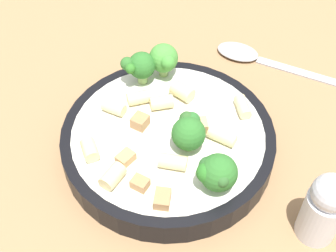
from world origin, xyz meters
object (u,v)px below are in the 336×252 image
at_px(broccoli_floret_1, 216,172).
at_px(broccoli_floret_2, 136,67).
at_px(broccoli_floret_0, 189,131).
at_px(pasta_bowl, 168,139).
at_px(chicken_chunk_3, 140,183).
at_px(chicken_chunk_1, 126,158).
at_px(rigatoni_5, 91,153).
at_px(rigatoni_2, 173,162).
at_px(rigatoni_4, 245,110).
at_px(rigatoni_6, 182,91).
at_px(rigatoni_0, 114,108).
at_px(chicken_chunk_4, 198,126).
at_px(spoon, 254,57).
at_px(rigatoni_8, 162,102).
at_px(rigatoni_7, 139,98).
at_px(broccoli_floret_3, 164,59).
at_px(rigatoni_1, 113,176).
at_px(chicken_chunk_2, 162,199).
at_px(rigatoni_3, 222,136).
at_px(chicken_chunk_0, 140,121).
at_px(pepper_shaker, 324,208).

xyz_separation_m(broccoli_floret_1, broccoli_floret_2, (0.17, 0.02, 0.00)).
bearing_deg(broccoli_floret_0, pasta_bowl, 29.17).
distance_m(broccoli_floret_1, chicken_chunk_3, 0.07).
height_order(broccoli_floret_2, chicken_chunk_1, broccoli_floret_2).
bearing_deg(rigatoni_5, rigatoni_2, -118.40).
bearing_deg(pasta_bowl, rigatoni_4, -92.93).
height_order(rigatoni_6, chicken_chunk_1, rigatoni_6).
height_order(rigatoni_0, chicken_chunk_4, rigatoni_0).
bearing_deg(chicken_chunk_1, broccoli_floret_0, -92.81).
bearing_deg(spoon, rigatoni_8, 113.22).
distance_m(pasta_bowl, rigatoni_7, 0.06).
xyz_separation_m(rigatoni_4, rigatoni_7, (0.06, 0.10, 0.00)).
bearing_deg(broccoli_floret_3, chicken_chunk_1, 142.56).
distance_m(rigatoni_4, chicken_chunk_3, 0.15).
height_order(broccoli_floret_2, rigatoni_5, broccoli_floret_2).
xyz_separation_m(rigatoni_0, chicken_chunk_4, (-0.06, -0.08, -0.00)).
relative_size(broccoli_floret_2, rigatoni_6, 1.59).
bearing_deg(rigatoni_1, chicken_chunk_3, -123.79).
xyz_separation_m(rigatoni_4, rigatoni_8, (0.04, 0.08, 0.00)).
xyz_separation_m(broccoli_floret_2, chicken_chunk_1, (-0.11, 0.05, -0.02)).
bearing_deg(rigatoni_6, rigatoni_2, 152.76).
xyz_separation_m(rigatoni_6, chicken_chunk_1, (-0.07, 0.09, -0.00)).
xyz_separation_m(broccoli_floret_0, chicken_chunk_2, (-0.06, 0.05, -0.02)).
xyz_separation_m(broccoli_floret_2, rigatoni_3, (-0.12, -0.06, -0.02)).
height_order(rigatoni_0, chicken_chunk_0, same).
relative_size(rigatoni_6, rigatoni_7, 0.97).
bearing_deg(broccoli_floret_2, rigatoni_3, -154.48).
bearing_deg(rigatoni_4, rigatoni_5, 89.98).
height_order(rigatoni_1, chicken_chunk_2, rigatoni_1).
height_order(rigatoni_3, rigatoni_6, rigatoni_6).
xyz_separation_m(pasta_bowl, rigatoni_4, (-0.00, -0.09, 0.02)).
bearing_deg(broccoli_floret_1, rigatoni_2, 38.97).
relative_size(broccoli_floret_0, spoon, 0.28).
xyz_separation_m(chicken_chunk_0, chicken_chunk_1, (-0.04, 0.03, -0.00)).
xyz_separation_m(rigatoni_0, rigatoni_3, (-0.08, -0.09, -0.00)).
relative_size(rigatoni_3, rigatoni_8, 1.17).
xyz_separation_m(rigatoni_4, rigatoni_6, (0.05, 0.05, 0.00)).
bearing_deg(broccoli_floret_2, chicken_chunk_2, 169.87).
bearing_deg(chicken_chunk_0, rigatoni_3, -124.48).
height_order(rigatoni_4, pepper_shaker, pepper_shaker).
height_order(pasta_bowl, spoon, pasta_bowl).
height_order(broccoli_floret_0, chicken_chunk_3, broccoli_floret_0).
bearing_deg(broccoli_floret_2, chicken_chunk_0, 164.32).
height_order(rigatoni_3, rigatoni_7, rigatoni_7).
xyz_separation_m(rigatoni_8, spoon, (0.07, -0.16, -0.03)).
bearing_deg(broccoli_floret_2, rigatoni_4, -133.23).
xyz_separation_m(rigatoni_5, pepper_shaker, (-0.14, -0.18, 0.00)).
xyz_separation_m(rigatoni_2, pepper_shaker, (-0.10, -0.11, 0.00)).
xyz_separation_m(rigatoni_5, rigatoni_7, (0.06, -0.07, -0.00)).
bearing_deg(rigatoni_7, spoon, -74.04).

